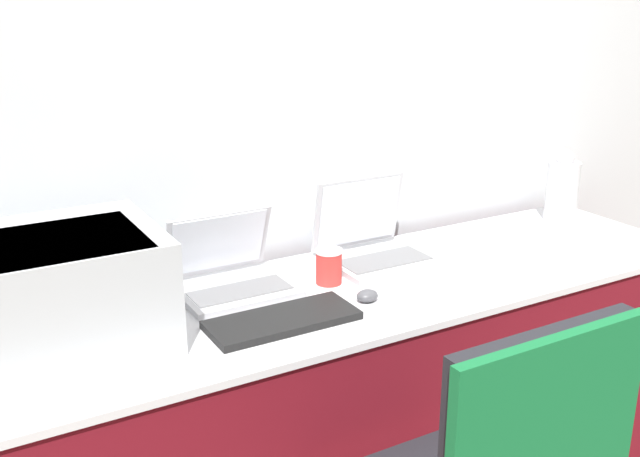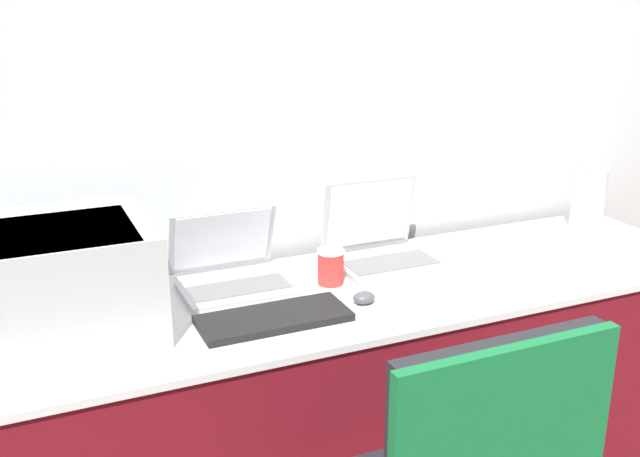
% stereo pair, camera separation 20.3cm
% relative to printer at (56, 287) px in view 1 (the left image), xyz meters
% --- Properties ---
extents(wall_back, '(8.00, 0.05, 2.60)m').
position_rel_printer_xyz_m(wall_back, '(0.79, 0.35, 0.42)').
color(wall_back, silver).
rests_on(wall_back, ground_plane).
extents(table, '(2.29, 0.61, 0.73)m').
position_rel_printer_xyz_m(table, '(0.79, -0.04, -0.51)').
color(table, maroon).
rests_on(table, ground_plane).
extents(printer, '(0.48, 0.41, 0.27)m').
position_rel_printer_xyz_m(printer, '(0.00, 0.00, 0.00)').
color(printer, '#B2B7BC').
rests_on(printer, table).
extents(laptop_left, '(0.31, 0.28, 0.21)m').
position_rel_printer_xyz_m(laptop_left, '(0.48, 0.11, -0.10)').
color(laptop_left, '#B7B7BC').
rests_on(laptop_left, table).
extents(laptop_right, '(0.31, 0.28, 0.25)m').
position_rel_printer_xyz_m(laptop_right, '(0.95, 0.11, -0.09)').
color(laptop_right, '#B7B7BC').
rests_on(laptop_right, table).
extents(external_keyboard, '(0.38, 0.16, 0.02)m').
position_rel_printer_xyz_m(external_keyboard, '(0.50, -0.16, -0.14)').
color(external_keyboard, black).
rests_on(external_keyboard, table).
extents(coffee_cup, '(0.08, 0.08, 0.10)m').
position_rel_printer_xyz_m(coffee_cup, '(0.74, 0.02, -0.10)').
color(coffee_cup, red).
rests_on(coffee_cup, table).
extents(mouse, '(0.06, 0.05, 0.03)m').
position_rel_printer_xyz_m(mouse, '(0.76, -0.15, -0.13)').
color(mouse, '#4C4C51').
rests_on(mouse, table).
extents(metal_pitcher, '(0.11, 0.11, 0.26)m').
position_rel_printer_xyz_m(metal_pitcher, '(1.76, 0.12, -0.03)').
color(metal_pitcher, silver).
rests_on(metal_pitcher, table).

